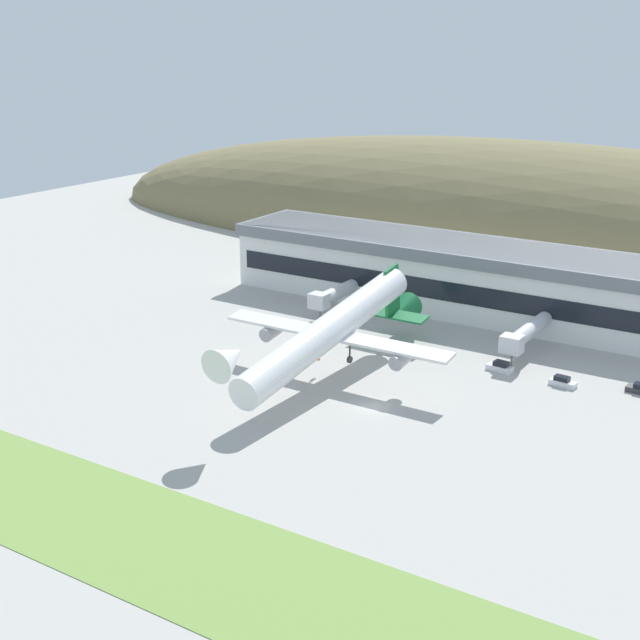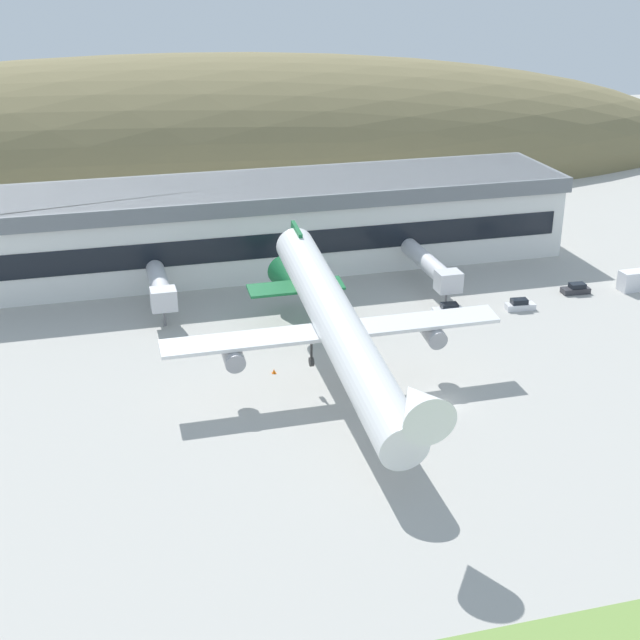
% 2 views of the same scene
% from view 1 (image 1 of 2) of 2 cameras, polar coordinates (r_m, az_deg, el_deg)
% --- Properties ---
extents(ground_plane, '(367.09, 367.09, 0.00)m').
position_cam_1_polar(ground_plane, '(129.95, 3.39, -5.57)').
color(ground_plane, '#ADAAA3').
extents(grass_strip_foreground, '(330.38, 18.73, 0.08)m').
position_cam_1_polar(grass_strip_foreground, '(98.38, -9.61, -14.12)').
color(grass_strip_foreground, '#759947').
rests_on(grass_strip_foreground, ground_plane).
extents(hill_backdrop, '(265.66, 71.64, 51.24)m').
position_cam_1_polar(hill_backdrop, '(237.47, 12.59, 4.98)').
color(hill_backdrop, olive).
rests_on(hill_backdrop, ground_plane).
extents(terminal_building, '(94.65, 19.05, 13.21)m').
position_cam_1_polar(terminal_building, '(174.61, 8.95, 3.06)').
color(terminal_building, white).
rests_on(terminal_building, ground_plane).
extents(jetway_0, '(3.38, 13.91, 5.43)m').
position_cam_1_polar(jetway_0, '(169.64, 0.78, 1.62)').
color(jetway_0, silver).
rests_on(jetway_0, ground_plane).
extents(jetway_1, '(3.38, 17.42, 5.43)m').
position_cam_1_polar(jetway_1, '(151.97, 13.02, -0.84)').
color(jetway_1, silver).
rests_on(jetway_1, ground_plane).
extents(cargo_airplane, '(39.41, 55.31, 12.17)m').
position_cam_1_polar(cargo_airplane, '(137.09, 0.72, -0.70)').
color(cargo_airplane, white).
extents(service_car_0, '(4.30, 2.22, 1.64)m').
position_cam_1_polar(service_car_0, '(145.64, 11.45, -2.96)').
color(service_car_0, silver).
rests_on(service_car_0, ground_plane).
extents(service_car_1, '(4.23, 2.02, 1.56)m').
position_cam_1_polar(service_car_1, '(141.84, 15.27, -3.85)').
color(service_car_1, silver).
rests_on(service_car_1, ground_plane).
extents(traffic_cone_0, '(0.52, 0.52, 0.58)m').
position_cam_1_polar(traffic_cone_0, '(147.51, -0.08, -2.47)').
color(traffic_cone_0, orange).
rests_on(traffic_cone_0, ground_plane).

